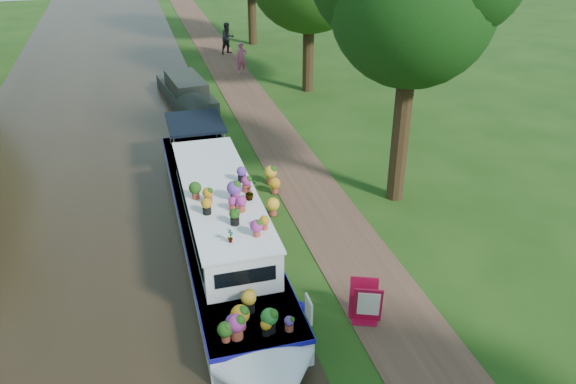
% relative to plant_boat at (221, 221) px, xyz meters
% --- Properties ---
extents(ground, '(100.00, 100.00, 0.00)m').
position_rel_plant_boat_xyz_m(ground, '(2.25, -1.58, -0.85)').
color(ground, '#1B3D0F').
rests_on(ground, ground).
extents(canal_water, '(10.00, 100.00, 0.02)m').
position_rel_plant_boat_xyz_m(canal_water, '(-3.75, -1.58, -0.84)').
color(canal_water, black).
rests_on(canal_water, ground).
extents(towpath, '(2.20, 100.00, 0.03)m').
position_rel_plant_boat_xyz_m(towpath, '(3.45, -1.58, -0.84)').
color(towpath, '#4E3324').
rests_on(towpath, ground).
extents(plant_boat, '(2.29, 13.52, 2.27)m').
position_rel_plant_boat_xyz_m(plant_boat, '(0.00, 0.00, 0.00)').
color(plant_boat, white).
rests_on(plant_boat, canal_water).
extents(second_boat, '(2.49, 6.62, 1.25)m').
position_rel_plant_boat_xyz_m(second_boat, '(0.50, 13.24, -0.34)').
color(second_boat, black).
rests_on(second_boat, canal_water).
extents(sandwich_board, '(0.73, 0.75, 1.06)m').
position_rel_plant_boat_xyz_m(sandwich_board, '(2.70, -4.08, -0.34)').
color(sandwich_board, '#A10B2D').
rests_on(sandwich_board, towpath).
extents(pedestrian_pink, '(0.64, 0.43, 1.73)m').
position_rel_plant_boat_xyz_m(pedestrian_pink, '(4.08, 17.40, 0.04)').
color(pedestrian_pink, '#C85299').
rests_on(pedestrian_pink, towpath).
extents(pedestrian_dark, '(1.15, 1.03, 1.94)m').
position_rel_plant_boat_xyz_m(pedestrian_dark, '(4.14, 22.11, 0.15)').
color(pedestrian_dark, black).
rests_on(pedestrian_dark, towpath).
extents(verge_plant, '(0.47, 0.44, 0.41)m').
position_rel_plant_boat_xyz_m(verge_plant, '(1.65, 3.42, -0.65)').
color(verge_plant, '#205B1B').
rests_on(verge_plant, ground).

